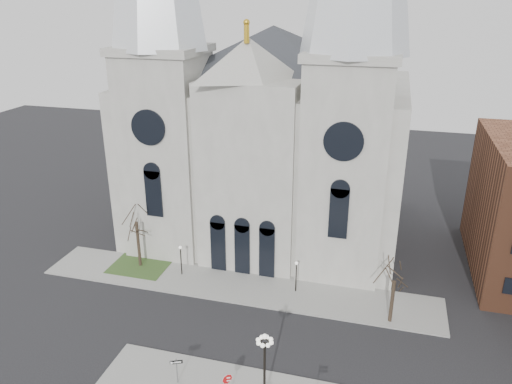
# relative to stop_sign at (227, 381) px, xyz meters

# --- Properties ---
(ground) EXTENTS (160.00, 160.00, 0.00)m
(ground) POSITION_rel_stop_sign_xyz_m (-4.02, 3.64, -1.80)
(ground) COLOR black
(ground) RESTS_ON ground
(sidewalk_far) EXTENTS (40.00, 6.00, 0.14)m
(sidewalk_far) POSITION_rel_stop_sign_xyz_m (-4.02, 14.64, -1.73)
(sidewalk_far) COLOR gray
(sidewalk_far) RESTS_ON ground
(grass_patch) EXTENTS (6.00, 5.00, 0.18)m
(grass_patch) POSITION_rel_stop_sign_xyz_m (-15.02, 15.64, -1.71)
(grass_patch) COLOR #2F4F22
(grass_patch) RESTS_ON ground
(cathedral) EXTENTS (33.00, 26.66, 54.00)m
(cathedral) POSITION_rel_stop_sign_xyz_m (-4.02, 26.50, 16.68)
(cathedral) COLOR #A09E94
(cathedral) RESTS_ON ground
(tree_left) EXTENTS (3.20, 3.20, 7.50)m
(tree_left) POSITION_rel_stop_sign_xyz_m (-15.02, 15.64, 3.79)
(tree_left) COLOR black
(tree_left) RESTS_ON ground
(tree_right) EXTENTS (3.20, 3.20, 6.00)m
(tree_right) POSITION_rel_stop_sign_xyz_m (10.98, 12.64, 2.67)
(tree_right) COLOR black
(tree_right) RESTS_ON ground
(ped_lamp_left) EXTENTS (0.32, 0.32, 3.26)m
(ped_lamp_left) POSITION_rel_stop_sign_xyz_m (-10.02, 15.14, 0.53)
(ped_lamp_left) COLOR black
(ped_lamp_left) RESTS_ON sidewalk_far
(ped_lamp_right) EXTENTS (0.32, 0.32, 3.26)m
(ped_lamp_right) POSITION_rel_stop_sign_xyz_m (1.98, 15.14, 0.53)
(ped_lamp_right) COLOR black
(ped_lamp_right) RESTS_ON sidewalk_far
(stop_sign) EXTENTS (0.77, 0.35, 2.31)m
(stop_sign) POSITION_rel_stop_sign_xyz_m (0.00, 0.00, 0.00)
(stop_sign) COLOR slate
(stop_sign) RESTS_ON sidewalk_near
(globe_lamp) EXTENTS (1.33, 1.33, 5.81)m
(globe_lamp) POSITION_rel_stop_sign_xyz_m (2.56, 0.53, 1.99)
(globe_lamp) COLOR black
(globe_lamp) RESTS_ON sidewalk_near
(one_way_sign) EXTENTS (0.87, 0.42, 2.15)m
(one_way_sign) POSITION_rel_stop_sign_xyz_m (-4.16, 0.66, -0.20)
(one_way_sign) COLOR slate
(one_way_sign) RESTS_ON sidewalk_near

